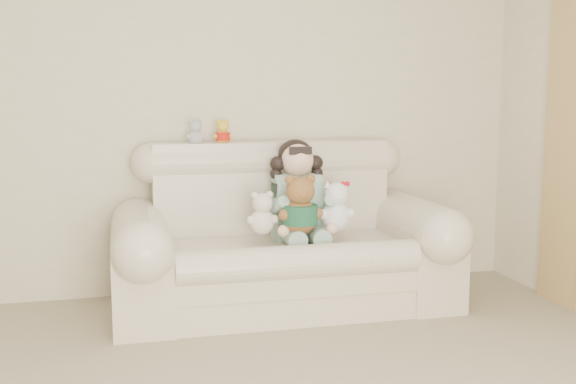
{
  "coord_description": "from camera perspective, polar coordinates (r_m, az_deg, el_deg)",
  "views": [
    {
      "loc": [
        -0.52,
        -2.1,
        1.32
      ],
      "look_at": [
        0.48,
        1.9,
        0.75
      ],
      "focal_mm": 42.87,
      "sensor_mm": 36.0,
      "label": 1
    }
  ],
  "objects": [
    {
      "name": "grey_mini_plush",
      "position": [
        4.47,
        -7.69,
        5.12
      ],
      "size": [
        0.14,
        0.11,
        0.2
      ],
      "primitive_type": null,
      "rotation": [
        0.0,
        0.0,
        -0.13
      ],
      "color": "#B9B8C0",
      "rests_on": "sofa"
    },
    {
      "name": "wall_back",
      "position": [
        4.63,
        -7.63,
        7.57
      ],
      "size": [
        4.5,
        0.0,
        4.5
      ],
      "primitive_type": "plane",
      "rotation": [
        1.57,
        0.0,
        0.0
      ],
      "color": "beige",
      "rests_on": "ground"
    },
    {
      "name": "brown_teddy",
      "position": [
        4.11,
        1.01,
        -0.6
      ],
      "size": [
        0.3,
        0.24,
        0.43
      ],
      "primitive_type": null,
      "rotation": [
        0.0,
        0.0,
        0.11
      ],
      "color": "brown",
      "rests_on": "sofa"
    },
    {
      "name": "yellow_mini_bear",
      "position": [
        4.51,
        -5.45,
        5.15
      ],
      "size": [
        0.14,
        0.12,
        0.19
      ],
      "primitive_type": null,
      "rotation": [
        0.0,
        0.0,
        0.23
      ],
      "color": "yellow",
      "rests_on": "sofa"
    },
    {
      "name": "seated_child",
      "position": [
        4.35,
        0.76,
        0.28
      ],
      "size": [
        0.41,
        0.49,
        0.65
      ],
      "primitive_type": null,
      "rotation": [
        0.0,
        0.0,
        0.05
      ],
      "color": "#307A5A",
      "rests_on": "sofa"
    },
    {
      "name": "sofa",
      "position": [
        4.29,
        -0.32,
        -2.93
      ],
      "size": [
        2.1,
        0.95,
        1.03
      ],
      "primitive_type": null,
      "color": "#FDEFCC",
      "rests_on": "floor"
    },
    {
      "name": "white_cat",
      "position": [
        4.23,
        3.99,
        -0.77
      ],
      "size": [
        0.24,
        0.18,
        0.37
      ],
      "primitive_type": null,
      "rotation": [
        0.0,
        0.0,
        -0.01
      ],
      "color": "white",
      "rests_on": "sofa"
    },
    {
      "name": "cream_teddy",
      "position": [
        4.13,
        -2.16,
        -1.41
      ],
      "size": [
        0.2,
        0.15,
        0.31
      ],
      "primitive_type": null,
      "rotation": [
        0.0,
        0.0,
        0.01
      ],
      "color": "white",
      "rests_on": "sofa"
    }
  ]
}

